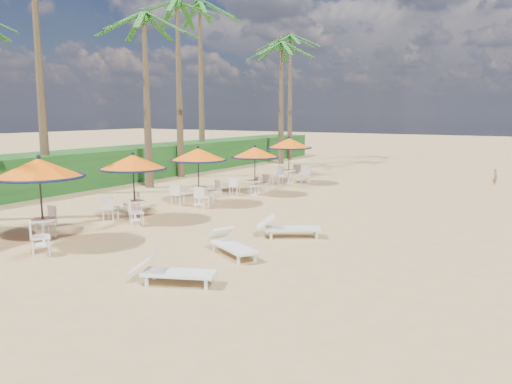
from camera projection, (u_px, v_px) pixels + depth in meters
The scene contains 16 objects.
ground at pixel (190, 271), 11.77m from camera, with size 160.00×160.00×0.00m, color tan.
scrub_hedge at pixel (124, 164), 27.84m from camera, with size 3.00×40.00×1.80m, color #194716.
station_0 at pixel (40, 176), 13.82m from camera, with size 2.46×2.46×2.57m.
station_1 at pixel (132, 170), 17.01m from camera, with size 2.31×2.31×2.41m.
station_2 at pixel (198, 162), 20.05m from camera, with size 2.31×2.34×2.41m.
station_3 at pixel (254, 158), 22.57m from camera, with size 2.19×2.21×2.28m.
station_4 at pixel (290, 149), 26.19m from camera, with size 2.40×2.47×2.50m.
lounger_near at pixel (170, 271), 10.82m from camera, with size 1.94×1.26×0.67m.
lounger_mid at pixel (230, 243), 13.07m from camera, with size 1.92×1.38×0.67m.
lounger_far at pixel (286, 227), 14.94m from camera, with size 1.94×1.53×0.69m.
palm_3 at pixel (144, 29), 23.87m from camera, with size 5.00×5.00×8.44m.
palm_4 at pixel (177, 15), 27.82m from camera, with size 5.00×5.00×9.96m.
palm_5 at pixel (200, 17), 32.30m from camera, with size 5.00×5.00×10.77m.
palm_6 at pixel (282, 53), 35.45m from camera, with size 5.00×5.00×8.66m.
palm_7 at pixel (291, 46), 39.82m from camera, with size 5.00×5.00×9.86m.
person at pixel (495, 176), 25.78m from camera, with size 0.33×0.22×0.91m, color #8C6247.
Camera 1 is at (7.23, -8.86, 3.69)m, focal length 35.00 mm.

